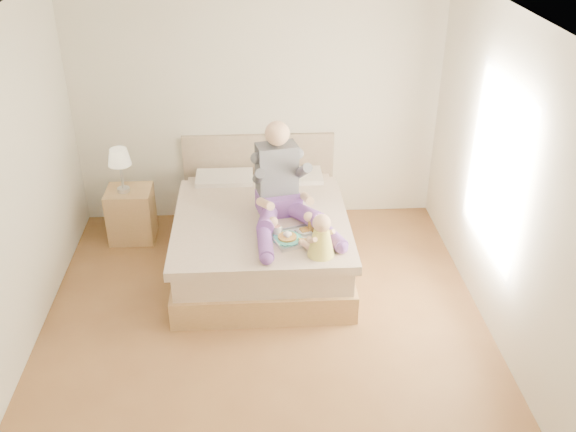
{
  "coord_description": "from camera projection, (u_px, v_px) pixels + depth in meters",
  "views": [
    {
      "loc": [
        -0.06,
        -4.58,
        3.68
      ],
      "look_at": [
        0.24,
        0.55,
        0.81
      ],
      "focal_mm": 40.0,
      "sensor_mm": 36.0,
      "label": 1
    }
  ],
  "objects": [
    {
      "name": "adult",
      "position": [
        282.0,
        192.0,
        6.13
      ],
      "size": [
        0.84,
        1.23,
        0.96
      ],
      "rotation": [
        0.0,
        0.0,
        0.21
      ],
      "color": "#62388D",
      "rests_on": "bed"
    },
    {
      "name": "lamp",
      "position": [
        119.0,
        159.0,
        6.63
      ],
      "size": [
        0.24,
        0.24,
        0.49
      ],
      "color": "silver",
      "rests_on": "nightstand"
    },
    {
      "name": "bed",
      "position": [
        261.0,
        233.0,
        6.58
      ],
      "size": [
        1.7,
        2.18,
        1.0
      ],
      "color": "#9B7648",
      "rests_on": "ground"
    },
    {
      "name": "nightstand",
      "position": [
        131.0,
        214.0,
        6.98
      ],
      "size": [
        0.48,
        0.43,
        0.59
      ],
      "rotation": [
        0.0,
        0.0,
        -0.0
      ],
      "color": "#9B7648",
      "rests_on": "ground"
    },
    {
      "name": "room",
      "position": [
        271.0,
        173.0,
        5.07
      ],
      "size": [
        4.02,
        4.22,
        2.71
      ],
      "color": "brown",
      "rests_on": "ground"
    },
    {
      "name": "tray",
      "position": [
        296.0,
        235.0,
        5.91
      ],
      "size": [
        0.53,
        0.48,
        0.13
      ],
      "rotation": [
        0.0,
        0.0,
        0.35
      ],
      "color": "silver",
      "rests_on": "bed"
    },
    {
      "name": "baby",
      "position": [
        320.0,
        238.0,
        5.61
      ],
      "size": [
        0.33,
        0.35,
        0.4
      ],
      "rotation": [
        0.0,
        0.0,
        0.63
      ],
      "color": "#E3DA47",
      "rests_on": "bed"
    }
  ]
}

